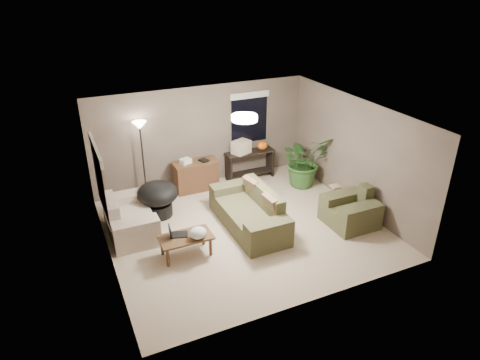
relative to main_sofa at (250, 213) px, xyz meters
name	(u,v)px	position (x,y,z in m)	size (l,w,h in m)	color
room_shell	(244,175)	(-0.17, -0.04, 0.96)	(5.50, 5.50, 5.50)	#C4B092
main_sofa	(250,213)	(0.00, 0.00, 0.00)	(0.95, 2.20, 0.85)	#48452B
throw_pillows	(261,196)	(0.26, 0.00, 0.36)	(0.31, 1.37, 0.47)	#8C7251
loveseat	(129,220)	(-2.41, 0.80, 0.00)	(0.90, 1.60, 0.85)	beige
armchair	(350,211)	(1.99, -0.82, 0.00)	(0.95, 1.00, 0.85)	brown
coffee_table	(186,239)	(-1.57, -0.46, 0.06)	(1.00, 0.55, 0.42)	brown
laptop	(175,233)	(-1.74, -0.36, 0.19)	(0.41, 0.32, 0.24)	black
plastic_bag	(198,233)	(-1.37, -0.61, 0.24)	(0.32, 0.29, 0.22)	white
desk	(196,175)	(-0.48, 2.10, 0.08)	(1.10, 0.50, 0.75)	brown
desk_papers	(189,161)	(-0.63, 2.09, 0.51)	(0.73, 0.32, 0.12)	silver
console_table	(250,163)	(1.02, 2.15, 0.14)	(1.30, 0.40, 0.75)	black
pumpkin	(262,145)	(1.37, 2.15, 0.57)	(0.28, 0.28, 0.23)	orange
cardboard_box	(241,147)	(0.77, 2.15, 0.62)	(0.44, 0.33, 0.33)	beige
papasan_chair	(158,197)	(-1.66, 1.24, 0.17)	(1.03, 1.03, 0.80)	black
floor_lamp	(140,135)	(-1.72, 2.20, 1.30)	(0.32, 0.32, 1.91)	black
ceiling_fixture	(244,118)	(-0.17, -0.04, 2.15)	(0.50, 0.50, 0.10)	white
houseplant	(304,166)	(2.09, 1.23, 0.22)	(1.19, 1.32, 1.03)	#2D5923
cat_scratching_post	(334,197)	(2.17, 0.00, -0.08)	(0.32, 0.32, 0.50)	tan
window_left	(98,168)	(-2.89, 0.26, 1.49)	(0.05, 1.56, 1.33)	black
window_back	(249,109)	(1.13, 2.44, 1.49)	(1.06, 0.05, 1.33)	black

